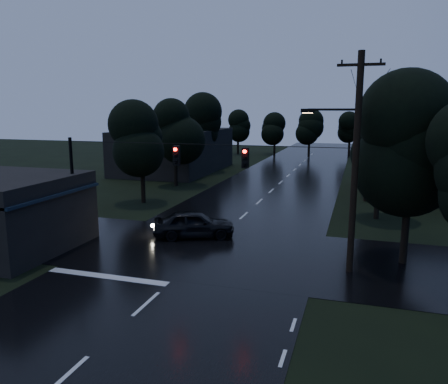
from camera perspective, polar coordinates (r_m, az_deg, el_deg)
The scene contains 17 objects.
ground at distance 14.23m, azimuth -20.08°, elevation -21.87°, with size 160.00×160.00×0.00m, color black.
main_road at distance 40.77m, azimuth 6.18°, elevation 0.11°, with size 12.00×120.00×0.02m, color black.
cross_street at distance 23.88m, azimuth -2.33°, elevation -7.58°, with size 60.00×9.00×0.02m, color black.
building_far_right at distance 44.11m, azimuth 25.47°, elevation 2.82°, with size 10.00×14.00×4.40m, color black.
building_far_left at distance 54.11m, azimuth -6.40°, elevation 5.42°, with size 10.00×16.00×5.00m, color black.
utility_pole_main at distance 20.46m, azimuth 16.55°, elevation 3.99°, with size 3.50×0.30×10.00m.
utility_pole_far at distance 37.51m, azimuth 18.27°, elevation 4.69°, with size 2.00×0.30×7.50m.
anchor_pole_left at distance 25.76m, azimuth -19.08°, elevation 0.08°, with size 0.18×0.18×6.00m, color black.
span_signals at distance 21.65m, azimuth -1.95°, elevation 4.74°, with size 15.00×0.37×1.12m.
tree_corner_near at distance 22.50m, azimuth 23.38°, elevation 6.02°, with size 4.48×4.48×9.44m.
tree_left_a at distance 35.56m, azimuth -10.75°, elevation 6.94°, with size 3.92×3.92×8.26m.
tree_left_b at distance 42.99m, azimuth -6.44°, elevation 8.20°, with size 4.20×4.20×8.85m.
tree_left_c at distance 52.48m, azimuth -2.62°, elevation 9.13°, with size 4.48×4.48×9.44m.
tree_right_a at distance 31.42m, azimuth 19.87°, elevation 6.69°, with size 4.20×4.20×8.85m.
tree_right_b at distance 39.41m, azimuth 20.32°, elevation 7.92°, with size 4.48×4.48×9.44m.
tree_right_c at distance 49.41m, azimuth 20.51°, elevation 8.80°, with size 4.76×4.76×10.03m.
car at distance 26.04m, azimuth -3.95°, elevation -4.16°, with size 1.93×4.79×1.63m, color black.
Camera 1 is at (7.66, -9.33, 7.53)m, focal length 35.00 mm.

